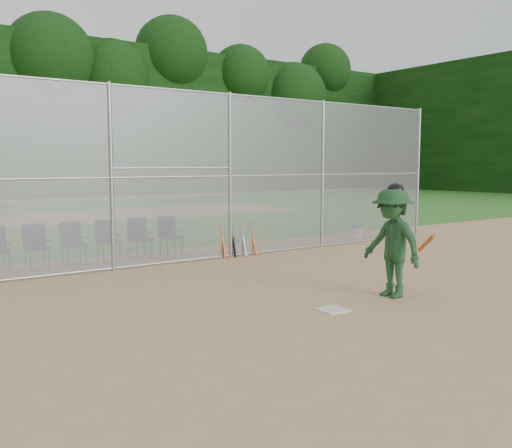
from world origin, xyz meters
TOP-DOWN VIEW (x-y plane):
  - ground at (0.00, 0.00)m, footprint 100.00×100.00m
  - grass_strip at (0.00, 18.00)m, footprint 100.00×100.00m
  - dirt_patch_far at (0.00, 18.00)m, footprint 24.00×24.00m
  - backstop_fence at (0.00, 5.00)m, footprint 16.09×0.09m
  - treeline at (0.00, 20.00)m, footprint 81.00×60.00m
  - home_plate at (-0.47, -0.24)m, footprint 0.43×0.43m
  - batter_at_plate at (0.99, -0.14)m, footprint 1.03×1.37m
  - water_cooler at (6.06, 5.69)m, footprint 0.32×0.32m
  - spare_bats at (1.24, 5.00)m, footprint 0.96×0.32m
  - chair_1 at (-3.27, 6.23)m, footprint 0.54×0.52m
  - chair_2 at (-2.45, 6.23)m, footprint 0.54×0.52m
  - chair_3 at (-1.63, 6.23)m, footprint 0.54×0.52m
  - chair_4 at (-0.82, 6.23)m, footprint 0.54×0.52m
  - chair_5 at (0.00, 6.23)m, footprint 0.54×0.52m

SIDE VIEW (x-z plane):
  - ground at x=0.00m, z-range 0.00..0.00m
  - grass_strip at x=0.00m, z-range 0.01..0.01m
  - dirt_patch_far at x=0.00m, z-range 0.01..0.01m
  - home_plate at x=-0.47m, z-range 0.00..0.02m
  - water_cooler at x=6.06m, z-range 0.00..0.41m
  - spare_bats at x=1.24m, z-range 0.00..0.84m
  - chair_1 at x=-3.27m, z-range 0.00..0.96m
  - chair_2 at x=-2.45m, z-range 0.00..0.96m
  - chair_3 at x=-1.63m, z-range 0.00..0.96m
  - chair_4 at x=-0.82m, z-range 0.00..0.96m
  - chair_5 at x=0.00m, z-range 0.00..0.96m
  - batter_at_plate at x=0.99m, z-range -0.03..1.93m
  - backstop_fence at x=0.00m, z-range 0.07..4.07m
  - treeline at x=0.00m, z-range 0.00..11.00m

